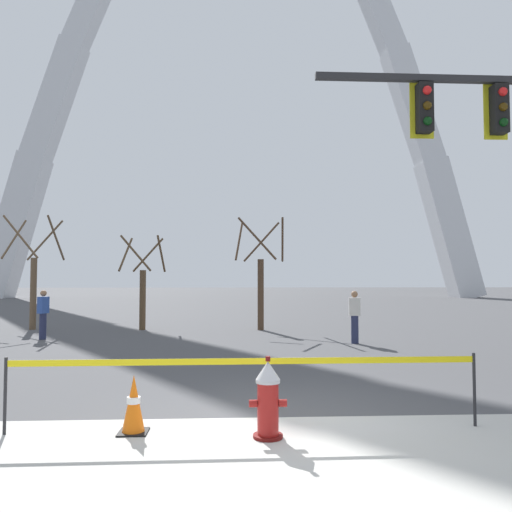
{
  "coord_description": "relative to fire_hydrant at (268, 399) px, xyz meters",
  "views": [
    {
      "loc": [
        -0.68,
        -6.88,
        1.92
      ],
      "look_at": [
        -0.07,
        5.0,
        2.5
      ],
      "focal_mm": 34.68,
      "sensor_mm": 36.0,
      "label": 1
    }
  ],
  "objects": [
    {
      "name": "tree_center_left",
      "position": [
        0.7,
        13.0,
        1.44
      ],
      "size": [
        1.97,
        1.98,
        4.28
      ],
      "color": "#473323",
      "rests_on": "ground"
    },
    {
      "name": "monument_arch",
      "position": [
        0.22,
        47.5,
        22.98
      ],
      "size": [
        54.03,
        2.93,
        53.92
      ],
      "color": "silver",
      "rests_on": "ground"
    },
    {
      "name": "fire_hydrant",
      "position": [
        0.0,
        0.0,
        0.0
      ],
      "size": [
        0.46,
        0.48,
        0.99
      ],
      "color": "#5E0F0D",
      "rests_on": "ground"
    },
    {
      "name": "tree_left_mid",
      "position": [
        -3.87,
        13.32,
        1.14
      ],
      "size": [
        1.68,
        1.69,
        3.62
      ],
      "color": "brown",
      "rests_on": "ground"
    },
    {
      "name": "ground_plane",
      "position": [
        0.22,
        0.81,
        -0.47
      ],
      "size": [
        240.0,
        240.0,
        0.0
      ],
      "primitive_type": "plane",
      "color": "#474749"
    },
    {
      "name": "pedestrian_standing_center",
      "position": [
        -6.54,
        10.35,
        0.35
      ],
      "size": [
        0.31,
        0.39,
        1.59
      ],
      "color": "#232847",
      "rests_on": "ground"
    },
    {
      "name": "tree_far_left",
      "position": [
        -8.14,
        13.63,
        1.48
      ],
      "size": [
        2.02,
        2.03,
        4.38
      ],
      "color": "brown",
      "rests_on": "ground"
    },
    {
      "name": "caution_tape_barrier",
      "position": [
        -0.25,
        0.31,
        0.21
      ],
      "size": [
        6.04,
        0.08,
        0.96
      ],
      "color": "#232326",
      "rests_on": "ground"
    },
    {
      "name": "pedestrian_walking_left",
      "position": [
        3.31,
        8.8,
        0.35
      ],
      "size": [
        0.37,
        0.26,
        1.59
      ],
      "color": "#232847",
      "rests_on": "ground"
    },
    {
      "name": "traffic_cone_by_hydrant",
      "position": [
        -1.67,
        0.27,
        -0.11
      ],
      "size": [
        0.36,
        0.36,
        0.73
      ],
      "color": "black",
      "rests_on": "ground"
    }
  ]
}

